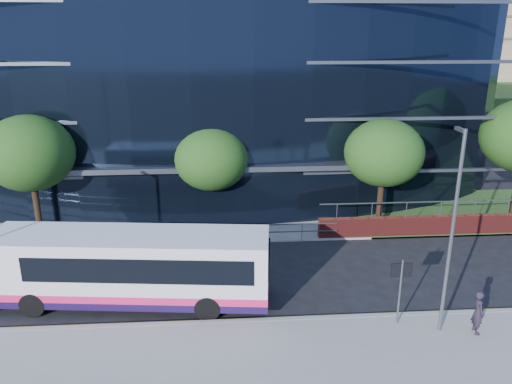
{
  "coord_description": "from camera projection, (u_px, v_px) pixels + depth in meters",
  "views": [
    {
      "loc": [
        -2.36,
        -18.58,
        11.45
      ],
      "look_at": [
        -0.52,
        8.0,
        2.66
      ],
      "focal_mm": 35.0,
      "sensor_mm": 36.0,
      "label": 1
    }
  ],
  "objects": [
    {
      "name": "yellow_line_outer",
      "position": [
        283.0,
        319.0,
        20.58
      ],
      "size": [
        80.0,
        0.08,
        0.01
      ],
      "primitive_type": "cube",
      "color": "gold",
      "rests_on": "ground"
    },
    {
      "name": "apartment_block",
      "position": [
        451.0,
        30.0,
        74.17
      ],
      "size": [
        60.0,
        42.0,
        30.0
      ],
      "color": "#2D511E",
      "rests_on": "ground"
    },
    {
      "name": "ground",
      "position": [
        281.0,
        309.0,
        21.34
      ],
      "size": [
        200.0,
        200.0,
        0.0
      ],
      "primitive_type": "plane",
      "color": "black",
      "rests_on": "ground"
    },
    {
      "name": "far_forecourt",
      "position": [
        166.0,
        218.0,
        31.35
      ],
      "size": [
        50.0,
        8.0,
        0.1
      ],
      "primitive_type": "cube",
      "color": "gray",
      "rests_on": "ground"
    },
    {
      "name": "city_bus",
      "position": [
        133.0,
        267.0,
        21.32
      ],
      "size": [
        12.08,
        3.96,
        3.21
      ],
      "rotation": [
        0.0,
        0.0,
        -0.11
      ],
      "color": "silver",
      "rests_on": "ground"
    },
    {
      "name": "pedestrian",
      "position": [
        478.0,
        312.0,
        19.17
      ],
      "size": [
        0.47,
        0.68,
        1.79
      ],
      "primitive_type": "imported",
      "rotation": [
        0.0,
        0.0,
        1.5
      ],
      "color": "black",
      "rests_on": "pavement_near"
    },
    {
      "name": "tree_far_b",
      "position": [
        211.0,
        159.0,
        28.82
      ],
      "size": [
        4.29,
        4.29,
        6.05
      ],
      "color": "black",
      "rests_on": "ground"
    },
    {
      "name": "street_sign",
      "position": [
        401.0,
        278.0,
        19.46
      ],
      "size": [
        0.85,
        0.09,
        2.8
      ],
      "color": "slate",
      "rests_on": "pavement_near"
    },
    {
      "name": "kerb",
      "position": [
        284.0,
        320.0,
        20.37
      ],
      "size": [
        80.0,
        0.25,
        0.16
      ],
      "primitive_type": "cube",
      "color": "gray",
      "rests_on": "ground"
    },
    {
      "name": "tree_far_c",
      "position": [
        384.0,
        153.0,
        28.91
      ],
      "size": [
        4.62,
        4.62,
        6.51
      ],
      "color": "black",
      "rests_on": "ground"
    },
    {
      "name": "tree_dist_e",
      "position": [
        442.0,
        89.0,
        59.39
      ],
      "size": [
        4.62,
        4.62,
        6.51
      ],
      "color": "black",
      "rests_on": "ground"
    },
    {
      "name": "glass_office",
      "position": [
        199.0,
        75.0,
        38.32
      ],
      "size": [
        44.0,
        23.1,
        16.0
      ],
      "color": "black",
      "rests_on": "ground"
    },
    {
      "name": "streetlight_east",
      "position": [
        452.0,
        229.0,
        18.29
      ],
      "size": [
        0.15,
        0.77,
        8.0
      ],
      "color": "slate",
      "rests_on": "pavement_near"
    },
    {
      "name": "guard_railings",
      "position": [
        121.0,
        233.0,
        27.19
      ],
      "size": [
        24.0,
        0.05,
        1.1
      ],
      "color": "slate",
      "rests_on": "ground"
    },
    {
      "name": "yellow_line_inner",
      "position": [
        283.0,
        317.0,
        20.72
      ],
      "size": [
        80.0,
        0.08,
        0.01
      ],
      "primitive_type": "cube",
      "color": "gold",
      "rests_on": "ground"
    },
    {
      "name": "tree_far_a",
      "position": [
        29.0,
        153.0,
        27.49
      ],
      "size": [
        4.95,
        4.95,
        6.98
      ],
      "color": "black",
      "rests_on": "ground"
    }
  ]
}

